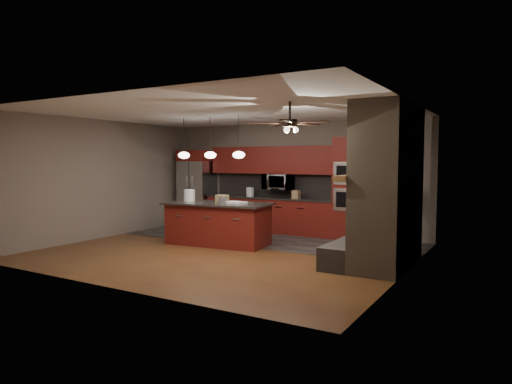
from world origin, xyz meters
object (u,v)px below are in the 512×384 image
Objects in this scene: refrigerator at (197,188)px; kitchen_island at (218,223)px; cardboard_box at (222,199)px; paint_can at (223,200)px; counter_bucket at (250,192)px; microwave at (278,182)px; oven_tower at (352,189)px; paint_tray at (236,203)px; counter_box at (296,194)px; white_bucket at (189,196)px.

refrigerator is 3.02m from kitchen_island.
paint_can is at bearing -46.81° from cardboard_box.
kitchen_island is 2.24m from counter_bucket.
paint_can is at bearing -93.76° from microwave.
oven_tower is 3.25× the size of microwave.
paint_can is at bearing -73.53° from counter_bucket.
paint_tray is 2.26m from counter_bucket.
microwave is 2.16m from paint_tray.
cardboard_box is at bearing -106.03° from counter_box.
oven_tower is at bearing 0.95° from refrigerator.
refrigerator is 8.37× the size of cardboard_box.
kitchen_island is 12.03× the size of counter_box.
refrigerator is 0.87× the size of kitchen_island.
refrigerator reaches higher than paint_can.
paint_tray is (0.24, 0.14, -0.05)m from paint_can.
paint_can reaches higher than paint_tray.
oven_tower is at bearing 10.75° from counter_box.
oven_tower reaches higher than white_bucket.
counter_box is at bearing 71.98° from paint_can.
counter_box is at bearing 52.01° from white_bucket.
counter_bucket is (1.69, 0.08, -0.04)m from refrigerator.
microwave is at bearing 3.55° from counter_bucket.
cardboard_box is at bearing 172.84° from paint_tray.
refrigerator is 8.06× the size of white_bucket.
kitchen_island is 2.32m from counter_box.
counter_bucket reaches higher than kitchen_island.
counter_box is (0.71, 2.17, 0.01)m from paint_can.
white_bucket is at bearing 177.90° from kitchen_island.
paint_can is at bearing -32.77° from kitchen_island.
oven_tower reaches higher than microwave.
kitchen_island is (2.15, -2.04, -0.59)m from refrigerator.
kitchen_island is at bearing -104.49° from counter_box.
white_bucket reaches higher than counter_bucket.
oven_tower reaches higher than paint_can.
paint_can is (-0.15, -2.27, -0.31)m from microwave.
microwave reaches higher than counter_box.
cardboard_box is at bearing 126.51° from paint_can.
white_bucket is at bearing -56.20° from refrigerator.
white_bucket reaches higher than paint_tray.
oven_tower is 9.06× the size of white_bucket.
paint_tray is 0.45m from cardboard_box.
oven_tower is 3.22m from kitchen_island.
paint_can is 0.48× the size of paint_tray.
paint_tray is 2.08m from counter_box.
counter_bucket is at bearing 2.76° from refrigerator.
oven_tower is at bearing 35.11° from white_bucket.
white_bucket is at bearing -116.31° from microwave.
kitchen_island is 0.65m from paint_tray.
microwave is 2.51m from refrigerator.
microwave is 3.54× the size of paint_can.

